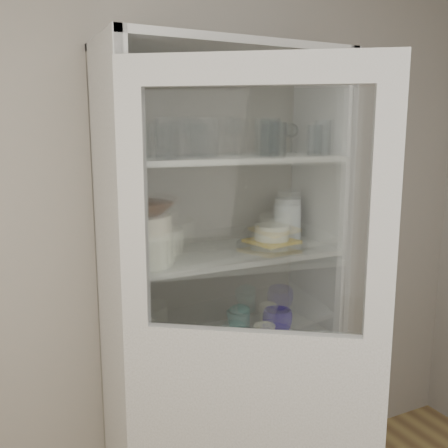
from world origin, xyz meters
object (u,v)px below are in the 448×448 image
mug_blue (277,321)px  goblet_3 (291,137)px  pantry_cabinet (218,316)px  goblet_2 (235,134)px  terracotta_bowl (143,208)px  tin_box (251,413)px  teal_jar (239,321)px  cupboard_door (252,393)px  goblet_1 (192,134)px  plate_stack_front (144,249)px  glass_platter (272,245)px  mug_teal (238,321)px  measuring_cups (154,356)px  plate_stack_back (159,241)px  cream_bowl (143,224)px  mug_white (264,335)px  grey_bowl_stack (287,220)px  yellow_trivet (272,241)px  cream_dish (217,417)px  goblet_0 (157,137)px  white_canister (141,336)px  white_ramekin (272,232)px

mug_blue → goblet_3: bearing=52.5°
pantry_cabinet → goblet_2: 0.82m
goblet_2 → terracotta_bowl: goblet_2 is taller
goblet_3 → tin_box: 1.29m
goblet_2 → teal_jar: bearing=-96.8°
cupboard_door → goblet_1: bearing=123.2°
plate_stack_front → glass_platter: 0.60m
mug_teal → measuring_cups: size_ratio=1.05×
plate_stack_back → tin_box: plate_stack_back is taller
goblet_2 → cream_bowl: goblet_2 is taller
mug_blue → mug_white: 0.15m
mug_white → mug_teal: bearing=82.8°
cream_bowl → terracotta_bowl: bearing=0.0°
goblet_3 → grey_bowl_stack: (-0.07, -0.09, -0.37)m
yellow_trivet → mug_teal: bearing=152.5°
plate_stack_front → terracotta_bowl: (0.00, 0.00, 0.15)m
goblet_3 → cream_dish: goblet_3 is taller
goblet_2 → yellow_trivet: size_ratio=0.95×
pantry_cabinet → goblet_3: pantry_cabinet is taller
pantry_cabinet → mug_white: (0.12, -0.20, -0.03)m
glass_platter → goblet_1: bearing=162.9°
mug_teal → mug_white: size_ratio=1.12×
plate_stack_front → mug_teal: 0.63m
goblet_0 → teal_jar: 0.90m
yellow_trivet → goblet_2: bearing=133.9°
pantry_cabinet → goblet_3: 0.90m
cream_bowl → teal_jar: size_ratio=1.89×
tin_box → goblet_0: bearing=159.4°
terracotta_bowl → goblet_1: bearing=29.1°
white_canister → cream_bowl: bearing=-95.5°
goblet_3 → white_canister: 1.12m
white_canister → terracotta_bowl: bearing=-95.5°
glass_platter → white_ramekin: 0.06m
mug_teal → goblet_1: bearing=-172.2°
measuring_cups → yellow_trivet: bearing=4.4°
white_ramekin → tin_box: size_ratio=0.79×
pantry_cabinet → cream_bowl: bearing=-159.7°
plate_stack_back → white_ramekin: bearing=-14.9°
cupboard_door → mug_teal: size_ratio=18.69×
mug_teal → mug_blue: bearing=-9.0°
goblet_0 → mug_white: goblet_0 is taller
pantry_cabinet → cupboard_door: bearing=-103.5°
white_ramekin → goblet_0: bearing=164.3°
pantry_cabinet → goblet_0: bearing=171.7°
goblet_1 → mug_teal: (0.20, -0.03, -0.84)m
plate_stack_front → glass_platter: plate_stack_front is taller
white_canister → cream_dish: bearing=-8.0°
goblet_3 → white_canister: (-0.78, -0.09, -0.81)m
mug_white → teal_jar: size_ratio=0.85×
goblet_0 → cream_dish: (0.21, -0.12, -1.24)m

